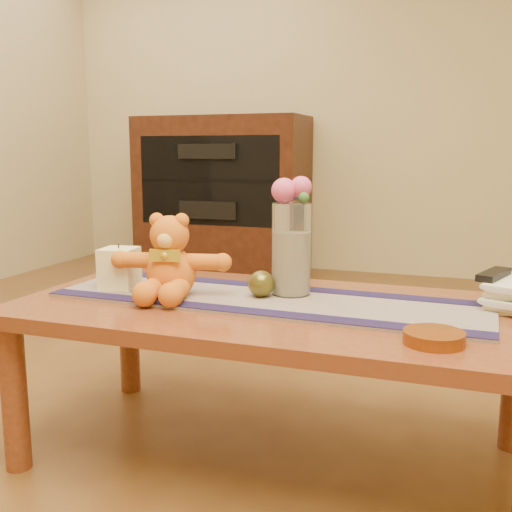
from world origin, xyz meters
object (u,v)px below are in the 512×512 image
(tv_remote, at_px, (494,274))
(bronze_ball, at_px, (261,284))
(glass_vase, at_px, (291,249))
(pillar_candle, at_px, (119,268))
(amber_dish, at_px, (434,338))
(book_bottom, at_px, (493,301))
(teddy_bear, at_px, (171,256))

(tv_remote, bearing_deg, bronze_ball, -146.67)
(glass_vase, bearing_deg, pillar_candle, -169.24)
(glass_vase, relative_size, amber_dish, 1.96)
(bronze_ball, distance_m, amber_dish, 0.54)
(bronze_ball, relative_size, amber_dish, 0.56)
(book_bottom, xyz_separation_m, amber_dish, (-0.13, -0.41, 0.00))
(book_bottom, bearing_deg, glass_vase, -152.99)
(teddy_bear, bearing_deg, glass_vase, 8.70)
(teddy_bear, xyz_separation_m, glass_vase, (0.32, 0.12, 0.02))
(book_bottom, bearing_deg, pillar_candle, -152.95)
(glass_vase, relative_size, tv_remote, 1.62)
(amber_dish, bearing_deg, book_bottom, 72.17)
(bronze_ball, bearing_deg, glass_vase, 40.33)
(glass_vase, xyz_separation_m, bronze_ball, (-0.07, -0.06, -0.09))
(teddy_bear, bearing_deg, book_bottom, 2.94)
(glass_vase, xyz_separation_m, amber_dish, (0.41, -0.30, -0.12))
(amber_dish, bearing_deg, bronze_ball, 153.04)
(amber_dish, bearing_deg, glass_vase, 143.60)
(pillar_candle, bearing_deg, bronze_ball, 4.85)
(bronze_ball, relative_size, book_bottom, 0.33)
(pillar_candle, relative_size, glass_vase, 0.46)
(pillar_candle, height_order, amber_dish, pillar_candle)
(tv_remote, height_order, amber_dish, tv_remote)
(bronze_ball, height_order, tv_remote, tv_remote)
(bronze_ball, bearing_deg, pillar_candle, -175.15)
(glass_vase, height_order, book_bottom, glass_vase)
(teddy_bear, relative_size, pillar_candle, 2.70)
(book_bottom, height_order, amber_dish, amber_dish)
(pillar_candle, height_order, book_bottom, pillar_candle)
(pillar_candle, bearing_deg, book_bottom, 10.71)
(bronze_ball, xyz_separation_m, amber_dish, (0.48, -0.24, -0.03))
(teddy_bear, distance_m, glass_vase, 0.34)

